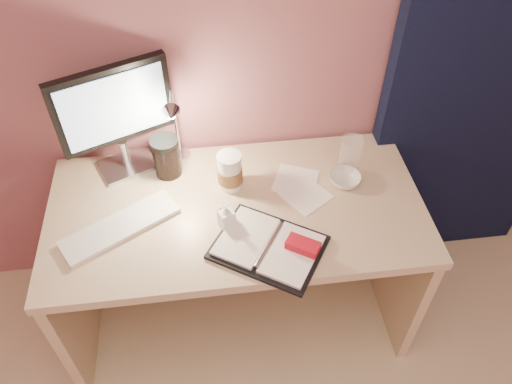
{
  "coord_description": "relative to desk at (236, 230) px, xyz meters",
  "views": [
    {
      "loc": [
        -0.09,
        0.13,
        2.1
      ],
      "look_at": [
        0.07,
        1.33,
        0.85
      ],
      "focal_mm": 35.0,
      "sensor_mm": 36.0,
      "label": 1
    }
  ],
  "objects": [
    {
      "name": "room",
      "position": [
        0.95,
        0.24,
        0.63
      ],
      "size": [
        3.5,
        3.5,
        3.5
      ],
      "color": "#C6B28E",
      "rests_on": "ground"
    },
    {
      "name": "desk",
      "position": [
        0.0,
        0.0,
        0.0
      ],
      "size": [
        1.4,
        0.7,
        0.73
      ],
      "color": "tan",
      "rests_on": "ground"
    },
    {
      "name": "monitor",
      "position": [
        -0.41,
        0.2,
        0.5
      ],
      "size": [
        0.41,
        0.22,
        0.46
      ],
      "rotation": [
        0.0,
        0.0,
        0.4
      ],
      "color": "silver",
      "rests_on": "desk"
    },
    {
      "name": "keyboard",
      "position": [
        -0.42,
        -0.13,
        0.23
      ],
      "size": [
        0.43,
        0.32,
        0.02
      ],
      "primitive_type": "cube",
      "rotation": [
        0.0,
        0.0,
        0.52
      ],
      "color": "white",
      "rests_on": "desk"
    },
    {
      "name": "planner",
      "position": [
        0.1,
        -0.29,
        0.24
      ],
      "size": [
        0.45,
        0.42,
        0.06
      ],
      "rotation": [
        0.0,
        0.0,
        -0.58
      ],
      "color": "black",
      "rests_on": "desk"
    },
    {
      "name": "paper_a",
      "position": [
        0.27,
        -0.05,
        0.23
      ],
      "size": [
        0.21,
        0.21,
        0.0
      ],
      "primitive_type": "cube",
      "rotation": [
        0.0,
        0.0,
        0.59
      ],
      "color": "white",
      "rests_on": "desk"
    },
    {
      "name": "paper_b",
      "position": [
        0.24,
        0.03,
        0.23
      ],
      "size": [
        0.21,
        0.21,
        0.0
      ],
      "primitive_type": "cube",
      "rotation": [
        0.0,
        0.0,
        -0.41
      ],
      "color": "white",
      "rests_on": "desk"
    },
    {
      "name": "coffee_cup",
      "position": [
        -0.01,
        0.04,
        0.3
      ],
      "size": [
        0.1,
        0.1,
        0.15
      ],
      "color": "white",
      "rests_on": "desk"
    },
    {
      "name": "clear_cup",
      "position": [
        0.46,
        0.07,
        0.3
      ],
      "size": [
        0.09,
        0.09,
        0.15
      ],
      "primitive_type": "cylinder",
      "color": "white",
      "rests_on": "desk"
    },
    {
      "name": "bowl",
      "position": [
        0.43,
        -0.0,
        0.25
      ],
      "size": [
        0.12,
        0.12,
        0.04
      ],
      "primitive_type": "imported",
      "rotation": [
        0.0,
        0.0,
        -0.01
      ],
      "color": "silver",
      "rests_on": "desk"
    },
    {
      "name": "lotion_bottle",
      "position": [
        -0.04,
        -0.16,
        0.28
      ],
      "size": [
        0.07,
        0.07,
        0.11
      ],
      "primitive_type": "imported",
      "rotation": [
        0.0,
        0.0,
        0.39
      ],
      "color": "white",
      "rests_on": "desk"
    },
    {
      "name": "dark_jar",
      "position": [
        -0.25,
        0.14,
        0.3
      ],
      "size": [
        0.1,
        0.1,
        0.15
      ],
      "primitive_type": "cylinder",
      "color": "black",
      "rests_on": "desk"
    },
    {
      "name": "desk_lamp",
      "position": [
        -0.2,
        0.15,
        0.45
      ],
      "size": [
        0.08,
        0.21,
        0.35
      ],
      "rotation": [
        0.0,
        0.0,
        -0.01
      ],
      "color": "silver",
      "rests_on": "desk"
    }
  ]
}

